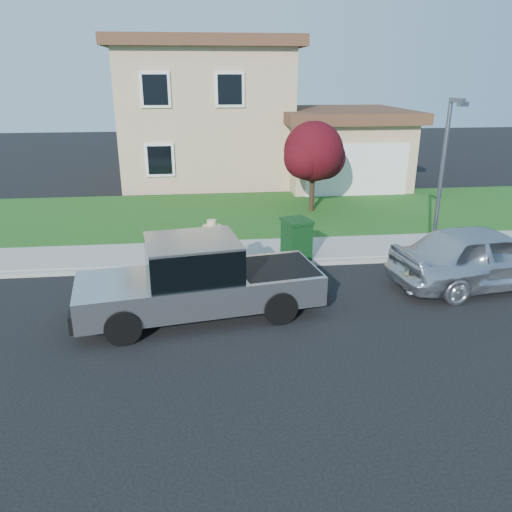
{
  "coord_description": "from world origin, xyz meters",
  "views": [
    {
      "loc": [
        -0.39,
        -10.42,
        5.25
      ],
      "look_at": [
        0.83,
        0.56,
        1.2
      ],
      "focal_mm": 35.0,
      "sensor_mm": 36.0,
      "label": 1
    }
  ],
  "objects": [
    {
      "name": "curb",
      "position": [
        1.0,
        2.9,
        0.06
      ],
      "size": [
        40.0,
        0.2,
        0.12
      ],
      "primitive_type": "cube",
      "color": "gray",
      "rests_on": "ground"
    },
    {
      "name": "pickup_truck",
      "position": [
        -0.53,
        0.05,
        0.86
      ],
      "size": [
        5.8,
        2.74,
        1.83
      ],
      "rotation": [
        0.0,
        0.0,
        0.16
      ],
      "color": "black",
      "rests_on": "ground"
    },
    {
      "name": "sedan",
      "position": [
        6.76,
        0.91,
        0.82
      ],
      "size": [
        5.02,
        2.56,
        1.64
      ],
      "primitive_type": "imported",
      "rotation": [
        0.0,
        0.0,
        1.71
      ],
      "color": "silver",
      "rests_on": "ground"
    },
    {
      "name": "street_lamp",
      "position": [
        5.91,
        1.95,
        2.67
      ],
      "size": [
        0.26,
        0.61,
        4.68
      ],
      "rotation": [
        0.0,
        0.0,
        0.17
      ],
      "color": "slate",
      "rests_on": "ground"
    },
    {
      "name": "ornamental_tree",
      "position": [
        3.98,
        8.57,
        2.33
      ],
      "size": [
        2.54,
        2.29,
        3.49
      ],
      "color": "black",
      "rests_on": "lawn"
    },
    {
      "name": "house",
      "position": [
        1.31,
        16.38,
        3.17
      ],
      "size": [
        14.0,
        11.3,
        6.85
      ],
      "color": "tan",
      "rests_on": "ground"
    },
    {
      "name": "ground",
      "position": [
        0.0,
        0.0,
        0.0
      ],
      "size": [
        80.0,
        80.0,
        0.0
      ],
      "primitive_type": "plane",
      "color": "black",
      "rests_on": "ground"
    },
    {
      "name": "woman",
      "position": [
        -0.17,
        1.3,
        0.9
      ],
      "size": [
        0.66,
        0.47,
        1.9
      ],
      "rotation": [
        0.0,
        0.0,
        3.06
      ],
      "color": "#E1A67C",
      "rests_on": "ground"
    },
    {
      "name": "sidewalk",
      "position": [
        1.0,
        4.0,
        0.07
      ],
      "size": [
        40.0,
        2.0,
        0.15
      ],
      "primitive_type": "cube",
      "color": "gray",
      "rests_on": "ground"
    },
    {
      "name": "lawn",
      "position": [
        1.0,
        8.5,
        0.05
      ],
      "size": [
        40.0,
        7.0,
        0.1
      ],
      "primitive_type": "cube",
      "color": "#134315",
      "rests_on": "ground"
    },
    {
      "name": "trash_bin",
      "position": [
        2.29,
        3.1,
        0.75
      ],
      "size": [
        0.93,
        1.01,
        1.18
      ],
      "rotation": [
        0.0,
        0.0,
        0.29
      ],
      "color": "#0E3312",
      "rests_on": "sidewalk"
    }
  ]
}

